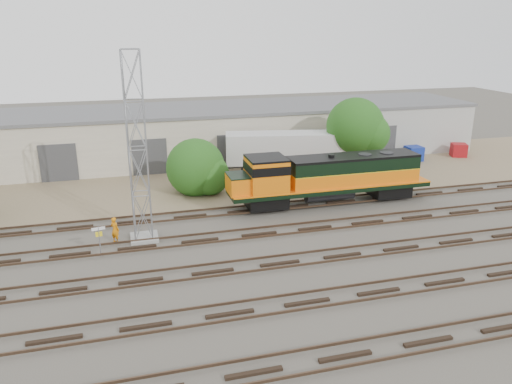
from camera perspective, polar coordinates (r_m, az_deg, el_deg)
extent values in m
plane|color=#47423A|center=(32.26, 1.09, -5.96)|extent=(140.00, 140.00, 0.00)
cube|color=#726047|center=(45.93, -4.18, 1.57)|extent=(80.00, 16.00, 0.02)
cube|color=black|center=(22.52, 10.16, -18.02)|extent=(80.00, 2.40, 0.14)
cube|color=#4C3828|center=(21.90, 11.05, -18.81)|extent=(80.00, 0.08, 0.14)
cube|color=#4C3828|center=(22.98, 9.36, -16.69)|extent=(80.00, 0.08, 0.14)
cube|color=black|center=(25.94, 5.87, -12.44)|extent=(80.00, 2.40, 0.14)
cube|color=#4C3828|center=(25.27, 6.50, -12.99)|extent=(80.00, 0.08, 0.14)
cube|color=#4C3828|center=(26.47, 5.29, -11.38)|extent=(80.00, 0.08, 0.14)
cube|color=black|center=(29.64, 2.74, -8.15)|extent=(80.00, 2.40, 0.14)
cube|color=#4C3828|center=(28.95, 3.21, -8.55)|extent=(80.00, 0.08, 0.14)
cube|color=#4C3828|center=(30.22, 2.30, -7.30)|extent=(80.00, 0.08, 0.14)
cube|color=black|center=(33.55, 0.37, -4.83)|extent=(80.00, 2.40, 0.14)
cube|color=#4C3828|center=(32.83, 0.73, -5.11)|extent=(80.00, 0.08, 0.14)
cube|color=#4C3828|center=(34.16, 0.03, -4.13)|extent=(80.00, 0.08, 0.14)
cube|color=black|center=(37.58, -1.48, -2.20)|extent=(80.00, 2.40, 0.14)
cube|color=#4C3828|center=(36.85, -1.20, -2.40)|extent=(80.00, 0.08, 0.14)
cube|color=#4C3828|center=(38.22, -1.75, -1.62)|extent=(80.00, 0.08, 0.14)
cube|color=beige|center=(52.95, -5.95, 6.59)|extent=(58.00, 10.00, 5.00)
cube|color=#59595B|center=(52.47, -6.05, 9.42)|extent=(58.40, 10.40, 0.30)
cube|color=#999993|center=(56.24, 17.82, 6.50)|extent=(14.00, 0.10, 5.00)
cube|color=#333335|center=(47.88, -21.63, 3.10)|extent=(3.20, 0.12, 3.40)
cube|color=#333335|center=(47.60, -12.04, 3.93)|extent=(3.20, 0.12, 3.40)
cube|color=#333335|center=(48.65, -2.59, 4.63)|extent=(3.20, 0.12, 3.40)
cube|color=#333335|center=(50.95, 6.25, 5.18)|extent=(3.20, 0.12, 3.40)
cube|color=#333335|center=(54.35, 14.17, 5.57)|extent=(3.20, 0.12, 3.40)
cube|color=black|center=(37.79, 1.17, -0.98)|extent=(3.01, 2.26, 0.94)
cube|color=black|center=(41.77, 14.92, 0.30)|extent=(3.01, 2.26, 0.94)
cube|color=black|center=(39.30, 8.43, 0.57)|extent=(16.00, 2.82, 0.33)
cylinder|color=black|center=(39.48, 8.39, -0.25)|extent=(3.95, 1.04, 1.04)
cube|color=orange|center=(39.85, 10.96, 1.78)|extent=(10.35, 2.45, 1.13)
cube|color=black|center=(39.57, 11.06, 3.21)|extent=(10.35, 2.45, 0.94)
cube|color=black|center=(39.43, 11.11, 4.01)|extent=(10.35, 2.45, 0.19)
cube|color=orange|center=(37.16, 1.19, 1.96)|extent=(2.82, 2.82, 2.45)
cube|color=black|center=(36.81, 1.20, 3.90)|extent=(2.82, 2.82, 0.15)
cube|color=orange|center=(36.80, -2.06, 0.86)|extent=(1.51, 2.26, 1.32)
cube|color=gray|center=(33.76, -12.64, -5.09)|extent=(1.78, 1.78, 0.20)
cylinder|color=gray|center=(32.40, -14.40, 5.03)|extent=(0.09, 0.09, 11.86)
cylinder|color=gray|center=(32.43, -12.48, 5.19)|extent=(0.09, 0.09, 11.86)
cylinder|color=gray|center=(31.34, -14.34, 4.59)|extent=(0.09, 0.09, 11.86)
cylinder|color=gray|center=(31.37, -12.36, 4.75)|extent=(0.09, 0.09, 11.86)
cylinder|color=gray|center=(31.67, -17.43, -5.43)|extent=(0.06, 0.06, 1.94)
cube|color=white|center=(31.36, -17.58, -4.03)|extent=(0.79, 0.18, 0.19)
cube|color=yellow|center=(31.49, -17.52, -4.62)|extent=(0.40, 0.11, 0.31)
imported|color=orange|center=(33.42, -15.82, -4.19)|extent=(0.75, 0.73, 1.73)
cube|color=silver|center=(46.24, 4.78, 5.11)|extent=(13.43, 5.14, 2.74)
cube|color=black|center=(47.84, 10.84, 2.60)|extent=(2.88, 2.96, 1.01)
cube|color=black|center=(45.29, -1.45, 2.22)|extent=(0.15, 0.15, 1.32)
cube|color=black|center=(47.23, -1.57, 2.91)|extent=(0.15, 0.15, 1.32)
cube|color=navy|center=(54.27, 17.57, 4.21)|extent=(1.62, 1.52, 1.50)
cube|color=maroon|center=(57.65, 22.15, 4.46)|extent=(1.90, 1.84, 1.40)
cylinder|color=#382619|center=(42.25, -6.82, 0.26)|extent=(0.33, 0.33, 0.44)
sphere|color=#224E16|center=(41.69, -6.92, 2.78)|extent=(4.87, 4.87, 4.87)
sphere|color=#224E16|center=(41.27, -5.40, 1.96)|extent=(3.41, 3.41, 3.41)
cylinder|color=#382619|center=(47.69, 11.03, 3.56)|extent=(0.31, 0.31, 2.66)
sphere|color=#224E16|center=(46.99, 11.27, 7.32)|extent=(5.32, 5.32, 5.32)
sphere|color=#224E16|center=(46.88, 12.83, 6.53)|extent=(3.72, 3.72, 3.72)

